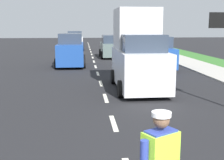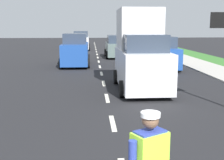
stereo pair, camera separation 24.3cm
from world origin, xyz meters
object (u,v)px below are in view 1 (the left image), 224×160
delivery_truck (138,53)px  car_oncoming_second (71,51)px  car_oncoming_third (75,41)px  car_parked_far (156,54)px  car_outgoing_far (111,47)px

delivery_truck → car_oncoming_second: delivery_truck is taller
car_oncoming_third → car_oncoming_second: bearing=-89.8°
car_oncoming_third → car_parked_far: car_oncoming_third is taller
car_oncoming_third → delivery_truck: bearing=-81.5°
car_parked_far → car_outgoing_far: size_ratio=1.01×
car_oncoming_third → car_oncoming_second: size_ratio=0.98×
car_oncoming_third → car_outgoing_far: car_oncoming_third is taller
car_outgoing_far → car_oncoming_third: bearing=111.1°
car_oncoming_third → car_outgoing_far: 9.51m
delivery_truck → car_oncoming_second: bearing=112.3°
delivery_truck → car_parked_far: size_ratio=1.12×
car_outgoing_far → car_oncoming_second: 6.28m
car_parked_far → car_oncoming_second: size_ratio=0.95×
car_outgoing_far → car_parked_far: bearing=-73.0°
car_parked_far → car_oncoming_third: bearing=109.3°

